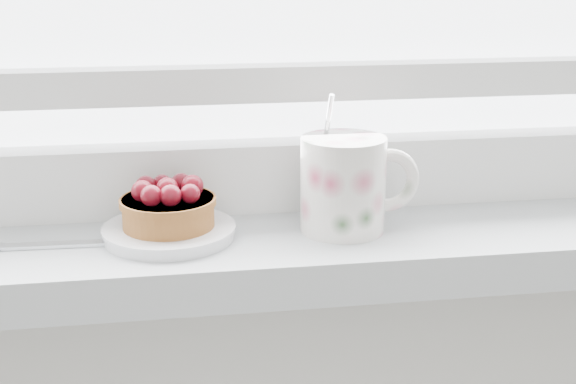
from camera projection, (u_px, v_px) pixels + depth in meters
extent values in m
cube|color=silver|center=(242.00, 249.00, 0.77)|extent=(1.60, 0.20, 0.04)
cube|color=white|center=(234.00, 175.00, 0.82)|extent=(1.30, 0.05, 0.07)
cube|color=white|center=(232.00, 83.00, 0.80)|extent=(1.30, 0.04, 0.04)
cylinder|color=white|center=(169.00, 232.00, 0.74)|extent=(0.12, 0.12, 0.01)
cylinder|color=brown|center=(168.00, 212.00, 0.74)|extent=(0.08, 0.08, 0.03)
cylinder|color=brown|center=(168.00, 201.00, 0.74)|extent=(0.09, 0.09, 0.01)
sphere|color=#48020B|center=(167.00, 189.00, 0.73)|extent=(0.02, 0.02, 0.02)
sphere|color=#48020B|center=(192.00, 186.00, 0.74)|extent=(0.02, 0.02, 0.02)
sphere|color=#48020B|center=(181.00, 183.00, 0.75)|extent=(0.02, 0.02, 0.02)
sphere|color=#48020B|center=(162.00, 184.00, 0.75)|extent=(0.02, 0.02, 0.02)
sphere|color=#48020B|center=(146.00, 186.00, 0.74)|extent=(0.02, 0.02, 0.02)
sphere|color=#48020B|center=(142.00, 191.00, 0.73)|extent=(0.02, 0.02, 0.02)
sphere|color=#48020B|center=(151.00, 196.00, 0.71)|extent=(0.02, 0.02, 0.02)
sphere|color=#48020B|center=(171.00, 196.00, 0.71)|extent=(0.02, 0.02, 0.02)
sphere|color=#48020B|center=(190.00, 194.00, 0.72)|extent=(0.02, 0.02, 0.02)
cylinder|color=silver|center=(343.00, 184.00, 0.75)|extent=(0.08, 0.08, 0.09)
cylinder|color=black|center=(344.00, 141.00, 0.74)|extent=(0.07, 0.07, 0.01)
torus|color=silver|center=(388.00, 180.00, 0.76)|extent=(0.06, 0.01, 0.06)
cylinder|color=silver|center=(328.00, 122.00, 0.75)|extent=(0.01, 0.02, 0.06)
cube|color=silver|center=(51.00, 245.00, 0.72)|extent=(0.11, 0.02, 0.00)
cube|color=silver|center=(126.00, 242.00, 0.73)|extent=(0.02, 0.01, 0.00)
cube|color=silver|center=(154.00, 241.00, 0.73)|extent=(0.03, 0.03, 0.00)
cube|color=silver|center=(189.00, 243.00, 0.73)|extent=(0.04, 0.00, 0.00)
cube|color=silver|center=(189.00, 240.00, 0.74)|extent=(0.04, 0.00, 0.00)
cube|color=silver|center=(189.00, 238.00, 0.74)|extent=(0.04, 0.00, 0.00)
cube|color=silver|center=(189.00, 235.00, 0.75)|extent=(0.04, 0.00, 0.00)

